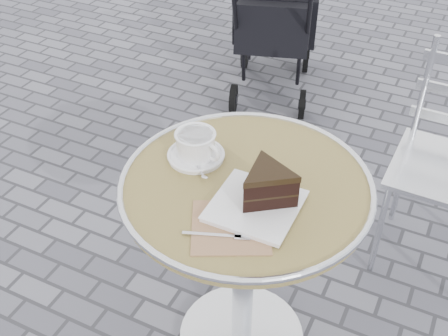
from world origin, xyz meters
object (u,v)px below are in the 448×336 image
at_px(cafe_table, 245,225).
at_px(cappuccino_set, 196,147).
at_px(cake_plate_set, 264,190).
at_px(baby_stroller, 276,19).

height_order(cafe_table, cappuccino_set, cappuccino_set).
relative_size(cappuccino_set, cake_plate_set, 0.51).
relative_size(cafe_table, cake_plate_set, 2.13).
xyz_separation_m(cafe_table, cake_plate_set, (0.08, -0.07, 0.22)).
relative_size(cafe_table, baby_stroller, 0.75).
distance_m(cappuccino_set, cake_plate_set, 0.28).
height_order(cafe_table, baby_stroller, baby_stroller).
height_order(cappuccino_set, cake_plate_set, cake_plate_set).
xyz_separation_m(cake_plate_set, baby_stroller, (-0.66, 1.79, -0.36)).
xyz_separation_m(cappuccino_set, baby_stroller, (-0.40, 1.68, -0.34)).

